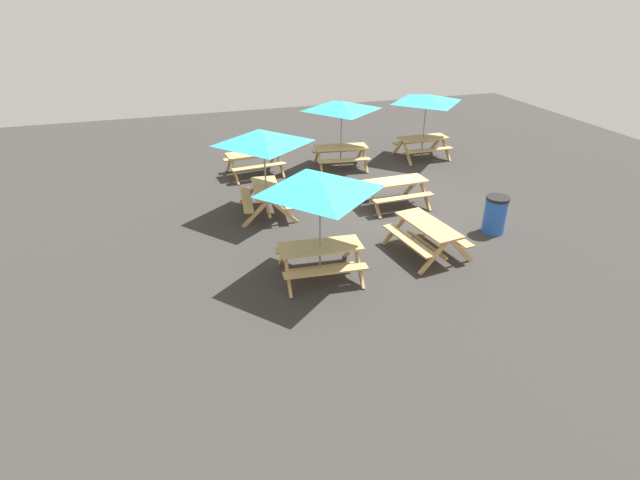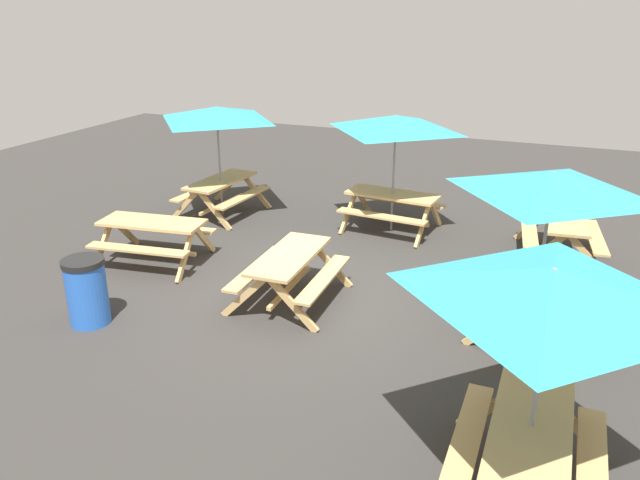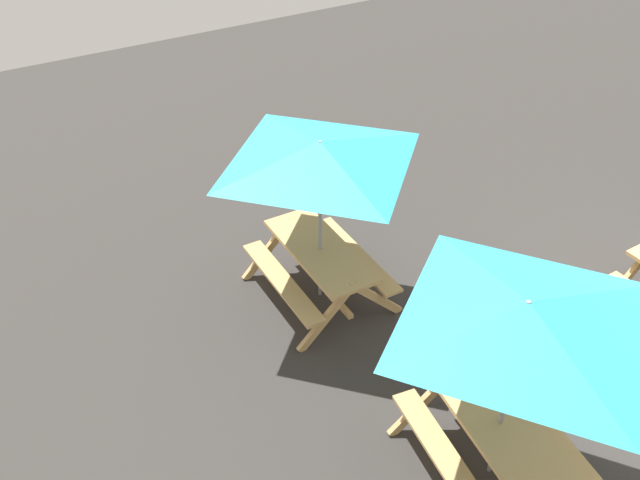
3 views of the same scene
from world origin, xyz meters
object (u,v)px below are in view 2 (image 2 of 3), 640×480
object	(u,v)px
trash_bin_blue	(87,291)
picnic_table_6	(551,195)
picnic_table_3	(563,228)
picnic_table_5	(289,267)
picnic_table_4	(153,232)
picnic_table_0	(217,122)
picnic_table_2	(395,132)
picnic_table_1	(550,303)

from	to	relation	value
trash_bin_blue	picnic_table_6	bearing A→B (deg)	-70.38
picnic_table_3	picnic_table_5	size ratio (longest dim) A/B	1.05
picnic_table_4	picnic_table_5	size ratio (longest dim) A/B	1.07
trash_bin_blue	picnic_table_0	bearing A→B (deg)	8.45
picnic_table_0	trash_bin_blue	bearing A→B (deg)	-167.02
picnic_table_3	picnic_table_5	world-z (taller)	same
picnic_table_2	picnic_table_3	distance (m)	3.51
picnic_table_1	picnic_table_4	world-z (taller)	picnic_table_1
picnic_table_2	picnic_table_4	xyz separation A→B (m)	(-3.16, 3.40, -1.43)
picnic_table_1	picnic_table_6	distance (m)	3.22
picnic_table_0	picnic_table_5	size ratio (longest dim) A/B	1.27
picnic_table_3	trash_bin_blue	bearing A→B (deg)	123.13
picnic_table_3	picnic_table_6	size ratio (longest dim) A/B	0.83
picnic_table_2	picnic_table_6	world-z (taller)	same
picnic_table_0	picnic_table_3	xyz separation A→B (m)	(0.14, -6.86, -1.43)
picnic_table_3	picnic_table_4	world-z (taller)	same
picnic_table_0	picnic_table_4	size ratio (longest dim) A/B	1.19
picnic_table_4	picnic_table_5	world-z (taller)	same
picnic_table_0	picnic_table_1	xyz separation A→B (m)	(-6.06, -6.80, 0.00)
picnic_table_2	picnic_table_5	bearing A→B (deg)	86.81
picnic_table_1	trash_bin_blue	bearing A→B (deg)	79.41
picnic_table_2	picnic_table_3	bearing A→B (deg)	-178.96
picnic_table_3	trash_bin_blue	distance (m)	7.96
picnic_table_0	picnic_table_3	distance (m)	7.01
picnic_table_1	picnic_table_3	xyz separation A→B (m)	(6.20, -0.06, -1.43)
picnic_table_4	trash_bin_blue	bearing A→B (deg)	94.56
picnic_table_2	picnic_table_6	bearing A→B (deg)	138.25
picnic_table_5	picnic_table_6	bearing A→B (deg)	-85.65
picnic_table_3	picnic_table_1	bearing A→B (deg)	172.83
picnic_table_2	picnic_table_3	world-z (taller)	picnic_table_2
picnic_table_6	trash_bin_blue	world-z (taller)	picnic_table_6
picnic_table_0	picnic_table_6	world-z (taller)	same
picnic_table_6	picnic_table_1	bearing A→B (deg)	-169.85
picnic_table_5	trash_bin_blue	world-z (taller)	trash_bin_blue
trash_bin_blue	picnic_table_4	bearing A→B (deg)	12.19
picnic_table_5	picnic_table_1	bearing A→B (deg)	-129.25
trash_bin_blue	picnic_table_3	bearing A→B (deg)	-50.27
picnic_table_2	picnic_table_5	xyz separation A→B (m)	(-3.63, 0.58, -1.43)
picnic_table_3	picnic_table_5	distance (m)	5.05
picnic_table_2	picnic_table_6	size ratio (longest dim) A/B	1.00
picnic_table_1	picnic_table_5	xyz separation A→B (m)	(2.83, 3.71, -1.43)
picnic_table_0	picnic_table_2	xyz separation A→B (m)	(0.41, -3.67, 0.00)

